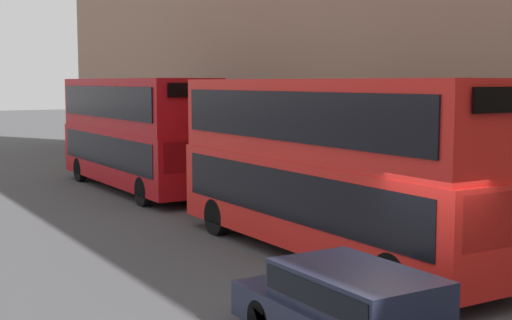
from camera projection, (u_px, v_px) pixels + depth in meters
bus_leading at (329, 160)px, 16.88m from camera, size 2.59×10.36×4.26m
bus_second_in_queue at (136, 129)px, 27.42m from camera, size 2.59×10.24×4.31m
car_dark_sedan at (359, 312)px, 10.79m from camera, size 1.83×4.79×1.36m
pedestrian at (257, 182)px, 23.85m from camera, size 0.36×0.36×1.83m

